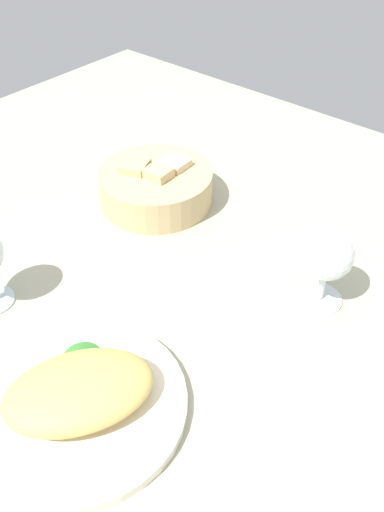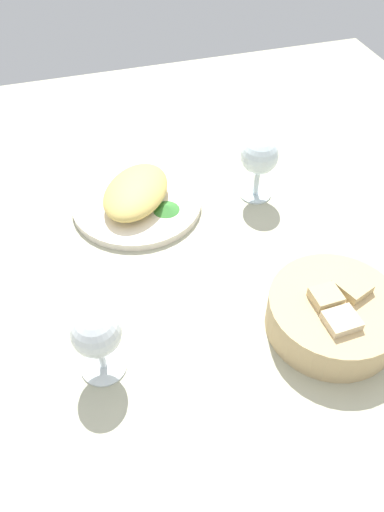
% 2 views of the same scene
% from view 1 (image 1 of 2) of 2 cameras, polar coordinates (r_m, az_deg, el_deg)
% --- Properties ---
extents(ground_plane, '(1.40, 1.40, 0.02)m').
position_cam_1_polar(ground_plane, '(0.74, -7.47, -6.12)').
color(ground_plane, '#ACAB8E').
extents(plate, '(0.24, 0.24, 0.01)m').
position_cam_1_polar(plate, '(0.64, -11.87, -15.56)').
color(plate, white).
rests_on(plate, ground_plane).
extents(omelette, '(0.20, 0.18, 0.04)m').
position_cam_1_polar(omelette, '(0.61, -12.23, -14.15)').
color(omelette, '#D1B55C').
rests_on(omelette, plate).
extents(lettuce_garnish, '(0.05, 0.05, 0.01)m').
position_cam_1_polar(lettuce_garnish, '(0.66, -11.90, -10.47)').
color(lettuce_garnish, '#398434').
rests_on(lettuce_garnish, plate).
extents(bread_basket, '(0.19, 0.19, 0.07)m').
position_cam_1_polar(bread_basket, '(0.90, -3.94, 7.64)').
color(bread_basket, tan).
rests_on(bread_basket, ground_plane).
extents(wine_glass_near, '(0.07, 0.07, 0.12)m').
position_cam_1_polar(wine_glass_near, '(0.71, 14.54, -0.32)').
color(wine_glass_near, silver).
rests_on(wine_glass_near, ground_plane).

